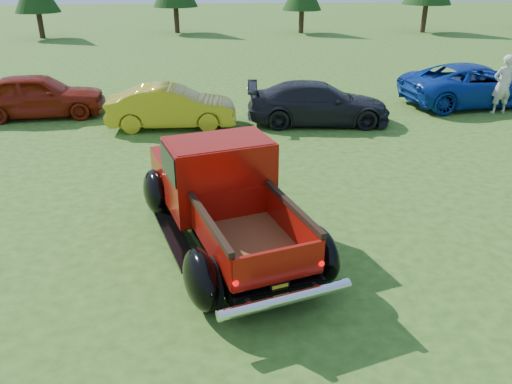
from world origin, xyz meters
The scene contains 7 objects.
ground centered at (0.00, 0.00, 0.00)m, with size 120.00×120.00×0.00m, color #2E5017.
pickup_truck centered at (-0.82, 0.74, 0.89)m, with size 3.47×5.36×1.87m.
show_car_red centered at (-6.50, 9.28, 0.71)m, with size 1.69×4.20×1.43m, color maroon.
show_car_yellow centered at (-2.08, 7.66, 0.64)m, with size 1.36×3.90×1.28m, color #B49C18.
show_car_grey centered at (2.49, 7.65, 0.65)m, with size 1.81×4.46×1.29m, color black.
show_car_blue centered at (8.50, 9.33, 0.72)m, with size 2.40×5.21×1.45m, color navy.
spectator centered at (8.82, 8.19, 0.98)m, with size 0.71×0.47×1.96m, color beige.
Camera 1 is at (-0.96, -7.48, 4.65)m, focal length 35.00 mm.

